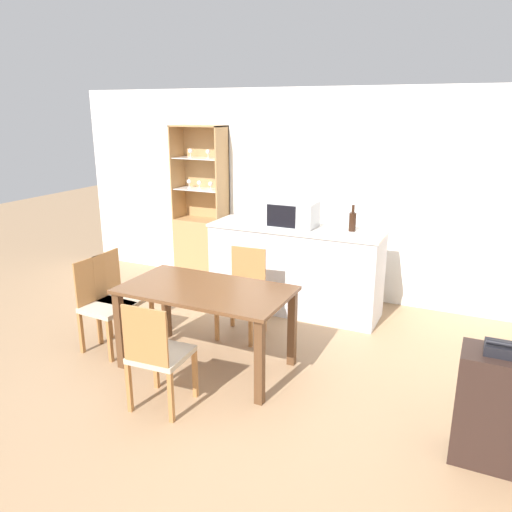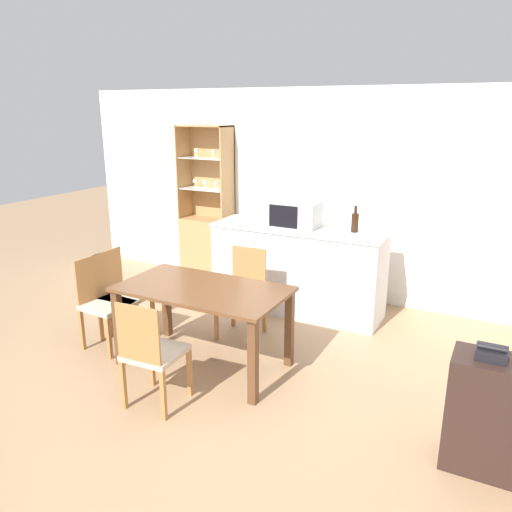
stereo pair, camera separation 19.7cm
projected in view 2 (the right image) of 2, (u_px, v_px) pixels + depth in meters
The scene contains 13 objects.
ground_plane at pixel (199, 383), 4.35m from camera, with size 18.00×18.00×0.00m, color #A37F5B.
wall_back at pixel (313, 194), 6.22m from camera, with size 6.80×0.06×2.55m.
kitchen_counter at pixel (297, 270), 5.78m from camera, with size 2.00×0.61×1.01m.
display_cabinet at pixel (208, 236), 6.89m from camera, with size 0.71×0.35×2.09m.
dining_table at pixel (203, 300), 4.49m from camera, with size 1.52×0.84×0.77m.
dining_chair_head_near at pixel (152, 353), 3.91m from camera, with size 0.44×0.44×0.91m.
dining_chair_head_far at pixel (243, 293), 5.18m from camera, with size 0.44×0.44×0.91m.
dining_chair_side_left_far at pixel (122, 295), 5.13m from camera, with size 0.43×0.43×0.91m.
dining_chair_side_left_near at pixel (105, 303), 4.92m from camera, with size 0.44×0.44×0.91m.
microwave at pixel (296, 214), 5.63m from camera, with size 0.53×0.36×0.29m.
wine_bottle at pixel (355, 222), 5.40m from camera, with size 0.08×0.08×0.29m.
side_cabinet at pixel (491, 415), 3.23m from camera, with size 0.55×0.34×0.79m.
telephone at pixel (492, 353), 3.12m from camera, with size 0.19×0.16×0.10m.
Camera 2 is at (2.21, -3.19, 2.31)m, focal length 35.00 mm.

